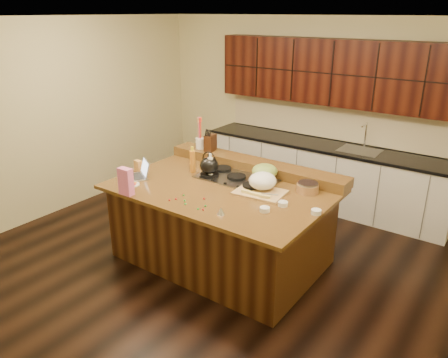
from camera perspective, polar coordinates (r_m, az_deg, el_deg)
The scene contains 31 objects.
room at distance 4.72m, azimuth -0.36°, elevation 3.79°, with size 5.52×5.02×2.72m.
island at distance 5.06m, azimuth -0.33°, elevation -5.84°, with size 2.40×1.60×0.92m.
back_ledge at distance 5.39m, azimuth 4.05°, elevation 1.83°, with size 2.40×0.30×0.12m, color black.
cooktop at distance 5.09m, azimuth 1.65°, elevation 0.15°, with size 0.92×0.52×0.05m.
back_counter at distance 6.56m, azimuth 13.40°, elevation 4.88°, with size 3.70×0.66×2.40m.
kettle at distance 5.11m, azimuth -1.94°, elevation 1.78°, with size 0.22×0.22×0.20m, color black.
green_bowl at distance 5.00m, azimuth 5.34°, elevation 1.04°, with size 0.29×0.29×0.16m, color olive.
laptop at distance 5.24m, azimuth -10.81°, elevation 0.84°, with size 0.37×0.35×0.20m.
oil_bottle at distance 5.29m, azimuth -4.13°, elevation 2.30°, with size 0.07×0.07×0.27m, color orange.
vinegar_bottle at distance 5.09m, azimuth -1.79°, elevation 1.48°, with size 0.06×0.06×0.25m, color silver.
wooden_tray at distance 4.73m, azimuth 4.98°, elevation -0.59°, with size 0.56×0.44×0.21m.
ramekin_a at distance 4.29m, azimuth 5.35°, elevation -3.97°, with size 0.10×0.10×0.04m, color white.
ramekin_b at distance 4.44m, azimuth 7.70°, elevation -3.22°, with size 0.10×0.10×0.04m, color white.
ramekin_c at distance 4.32m, azimuth 11.94°, elevation -4.22°, with size 0.10×0.10×0.04m, color white.
strainer_bowl at distance 4.80m, azimuth 10.86°, elevation -1.18°, with size 0.24×0.24×0.09m, color #996B3F.
kitchen_timer at distance 4.22m, azimuth -0.40°, elevation -4.18°, with size 0.08×0.08×0.07m, color silver.
pink_bag at distance 4.73m, azimuth -12.70°, elevation -0.32°, with size 0.16×0.08×0.30m, color pink.
candy_plate at distance 5.03m, azimuth -11.98°, elevation -0.70°, with size 0.18×0.18×0.01m, color white.
package_box at distance 5.46m, azimuth -11.14°, elevation 1.75°, with size 0.09×0.06×0.13m, color #EEA854.
utensil_crock at distance 5.82m, azimuth -3.13°, elevation 4.68°, with size 0.12×0.12×0.14m, color white.
knife_block at distance 5.71m, azimuth -1.80°, elevation 4.74°, with size 0.11×0.17×0.21m, color black.
gumdrop_0 at distance 4.55m, azimuth -2.63°, elevation -2.56°, with size 0.02×0.02×0.02m, color red.
gumdrop_1 at distance 4.44m, azimuth -5.07°, elevation -3.26°, with size 0.02×0.02×0.02m, color #198C26.
gumdrop_2 at distance 4.31m, azimuth -2.74°, elevation -4.00°, with size 0.02×0.02×0.02m, color red.
gumdrop_3 at distance 4.52m, azimuth -5.16°, elevation -2.82°, with size 0.02×0.02×0.02m, color #198C26.
gumdrop_4 at distance 4.66m, azimuth -5.37°, elevation -2.05°, with size 0.02×0.02×0.02m, color red.
gumdrop_5 at distance 4.65m, azimuth -5.31°, elevation -2.11°, with size 0.02×0.02×0.02m, color #198C26.
gumdrop_6 at distance 4.57m, azimuth -6.30°, elevation -2.60°, with size 0.02×0.02×0.02m, color red.
gumdrop_7 at distance 4.38m, azimuth -2.44°, elevation -3.53°, with size 0.02×0.02×0.02m, color #198C26.
gumdrop_8 at distance 4.55m, azimuth -7.12°, elevation -2.74°, with size 0.02×0.02×0.02m, color red.
gumdrop_9 at distance 4.33m, azimuth -3.41°, elevation -3.92°, with size 0.02×0.02×0.02m, color #198C26.
Camera 1 is at (2.66, -3.64, 2.76)m, focal length 35.00 mm.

